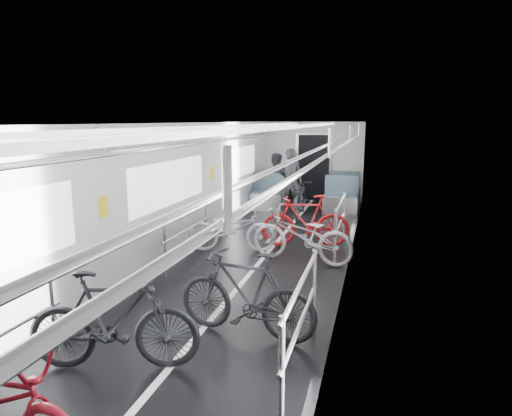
# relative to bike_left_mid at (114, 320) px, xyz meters

# --- Properties ---
(car_shell) EXTENTS (3.02, 14.01, 2.41)m
(car_shell) POSITION_rel_bike_left_mid_xyz_m (0.52, 5.14, 0.62)
(car_shell) COLOR black
(car_shell) RESTS_ON ground
(bike_left_mid) EXTENTS (1.77, 0.90, 1.02)m
(bike_left_mid) POSITION_rel_bike_left_mid_xyz_m (0.00, 0.00, 0.00)
(bike_left_mid) COLOR black
(bike_left_mid) RESTS_ON floor
(bike_left_far) EXTENTS (1.73, 0.91, 0.86)m
(bike_left_far) POSITION_rel_bike_left_mid_xyz_m (-0.17, 4.27, -0.08)
(bike_left_far) COLOR silver
(bike_left_far) RESTS_ON floor
(bike_right_near) EXTENTS (1.74, 0.72, 1.02)m
(bike_right_near) POSITION_rel_bike_left_mid_xyz_m (1.06, 1.02, -0.00)
(bike_right_near) COLOR black
(bike_right_near) RESTS_ON floor
(bike_right_mid) EXTENTS (1.93, 0.97, 0.97)m
(bike_right_mid) POSITION_rel_bike_left_mid_xyz_m (1.22, 3.92, -0.03)
(bike_right_mid) COLOR #B3B3B8
(bike_right_mid) RESTS_ON floor
(bike_right_far) EXTENTS (1.78, 0.85, 1.03)m
(bike_right_far) POSITION_rel_bike_left_mid_xyz_m (1.12, 4.95, 0.00)
(bike_right_far) COLOR #B11518
(bike_right_far) RESTS_ON floor
(bike_aisle) EXTENTS (0.75, 1.91, 0.99)m
(bike_aisle) POSITION_rel_bike_left_mid_xyz_m (0.56, 7.74, -0.02)
(bike_aisle) COLOR black
(bike_aisle) RESTS_ON floor
(person_standing) EXTENTS (0.69, 0.50, 1.74)m
(person_standing) POSITION_rel_bike_left_mid_xyz_m (0.26, 7.84, 0.36)
(person_standing) COLOR black
(person_standing) RESTS_ON floor
(person_seated) EXTENTS (0.77, 0.61, 1.54)m
(person_seated) POSITION_rel_bike_left_mid_xyz_m (-0.36, 8.84, 0.26)
(person_seated) COLOR #2B2931
(person_seated) RESTS_ON floor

